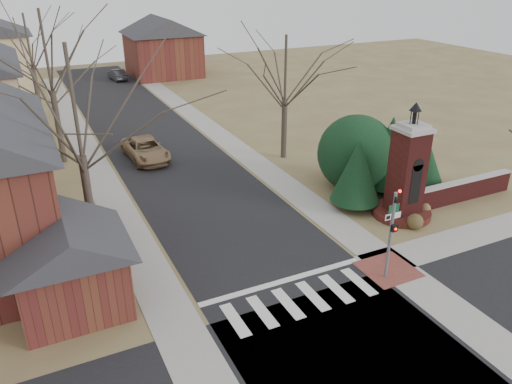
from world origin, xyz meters
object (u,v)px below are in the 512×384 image
traffic_signal_pole (392,227)px  brick_gate_monument (406,180)px  sign_post (392,220)px  distant_car (117,74)px  pickup_truck (146,149)px

traffic_signal_pole → brick_gate_monument: brick_gate_monument is taller
traffic_signal_pole → sign_post: 2.02m
sign_post → brick_gate_monument: brick_gate_monument is taller
traffic_signal_pole → distant_car: 47.37m
sign_post → pickup_truck: size_ratio=0.52×
traffic_signal_pole → sign_post: bearing=47.6°
traffic_signal_pole → brick_gate_monument: (4.70, 4.42, -0.42)m
pickup_truck → distant_car: size_ratio=1.34×
traffic_signal_pole → brick_gate_monument: bearing=43.2°
sign_post → pickup_truck: 19.38m
brick_gate_monument → pickup_truck: size_ratio=1.23×
sign_post → distant_car: (-3.47, 45.86, -1.30)m
distant_car → sign_post: bearing=88.1°
brick_gate_monument → traffic_signal_pole: bearing=-136.8°
pickup_truck → distant_car: bearing=79.4°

